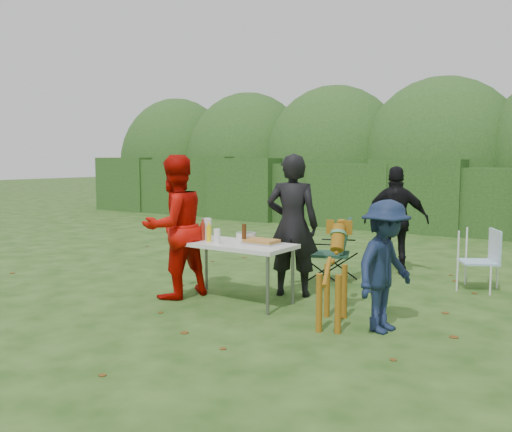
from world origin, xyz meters
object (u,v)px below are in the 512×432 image
Objects in this scene: person_red_jacket at (175,227)px; mustard_bottle at (209,234)px; lawn_chair at (478,259)px; ketchup_bottle at (203,232)px; camping_chair at (330,250)px; paper_towel_roll at (207,228)px; folding_table at (234,247)px; beer_bottle at (244,234)px; child at (385,266)px; person_black_puffy at (396,220)px; person_cook at (292,225)px; dog at (333,277)px.

mustard_bottle is (0.44, 0.15, -0.07)m from person_red_jacket.
ketchup_bottle reaches higher than lawn_chair.
paper_towel_roll is at bearing 32.87° from camping_chair.
folding_table is 0.22m from beer_bottle.
lawn_chair is (3.14, 2.59, -0.49)m from person_red_jacket.
lawn_chair is (0.40, 2.42, -0.26)m from child.
mustard_bottle is at bearing -46.07° from paper_towel_roll.
ketchup_bottle is (-0.45, -0.07, 0.16)m from folding_table.
person_black_puffy reaches higher than camping_chair.
paper_towel_roll is at bearing 115.29° from ketchup_bottle.
mustard_bottle is 0.91× the size of ketchup_bottle.
folding_table is 0.83m from person_red_jacket.
folding_table is 1.59× the size of camping_chair.
folding_table is 0.48m from ketchup_bottle.
camping_chair is at bearing -116.68° from person_cook.
paper_towel_roll is at bearing 8.19° from lawn_chair.
dog is (1.45, -0.20, -0.16)m from folding_table.
lawn_chair is at bearing 42.09° from mustard_bottle.
child is at bearing -3.45° from beer_bottle.
child is at bearing -0.62° from ketchup_bottle.
folding_table is 0.58m from paper_towel_roll.
beer_bottle is (0.14, 0.01, 0.17)m from folding_table.
lawn_chair is 3.82× the size of ketchup_bottle.
child is 1.86m from beer_bottle.
paper_towel_roll reaches higher than mustard_bottle.
dog is at bearing 77.17° from person_black_puffy.
ketchup_bottle is at bearing 98.89° from child.
dog is 5.52× the size of mustard_bottle.
beer_bottle is (-2.25, -2.31, 0.44)m from lawn_chair.
mustard_bottle is at bearing 121.30° from person_red_jacket.
person_cook is at bearing 63.79° from beer_bottle.
camping_chair is at bearing 76.13° from beer_bottle.
beer_bottle is (-0.95, -2.71, 0.03)m from person_black_puffy.
beer_bottle is (-0.39, -1.59, 0.39)m from camping_chair.
folding_table is at bearing 96.72° from child.
lawn_chair is at bearing -38.73° from dog.
person_red_jacket is 3.51m from person_black_puffy.
beer_bottle is at bearing 17.03° from lawn_chair.
person_cook is at bearing 38.72° from ketchup_bottle.
child is 2.25m from camping_chair.
mustard_bottle is at bearing 22.91° from person_cook.
person_black_puffy is at bearing -11.37° from dog.
dog is 1.93m from ketchup_bottle.
child is 5.68× the size of beer_bottle.
person_red_jacket is 1.93× the size of camping_chair.
ketchup_bottle is at bearing 163.23° from mustard_bottle.
camping_chair is 1.87m from paper_towel_roll.
mustard_bottle is at bearing 13.29° from lawn_chair.
folding_table is at bearing 33.11° from person_cook.
person_cook is (0.45, 0.65, 0.23)m from folding_table.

